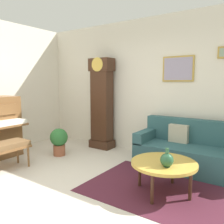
% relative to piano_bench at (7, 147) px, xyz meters
% --- Properties ---
extents(ground_plane, '(6.40, 6.00, 0.10)m').
position_rel_piano_bench_xyz_m(ground_plane, '(1.41, -0.10, -0.46)').
color(ground_plane, beige).
extents(wall_back, '(5.30, 0.13, 2.80)m').
position_rel_piano_bench_xyz_m(wall_back, '(1.43, 2.30, 1.00)').
color(wall_back, silver).
rests_on(wall_back, ground_plane).
extents(area_rug, '(2.10, 1.50, 0.01)m').
position_rel_piano_bench_xyz_m(area_rug, '(2.49, 0.80, -0.40)').
color(area_rug, '#4C1E2D').
rests_on(area_rug, ground_plane).
extents(piano_bench, '(0.42, 0.70, 0.48)m').
position_rel_piano_bench_xyz_m(piano_bench, '(0.00, 0.00, 0.00)').
color(piano_bench, brown).
rests_on(piano_bench, ground_plane).
extents(grandfather_clock, '(0.52, 0.34, 2.03)m').
position_rel_piano_bench_xyz_m(grandfather_clock, '(0.51, 2.02, 0.56)').
color(grandfather_clock, '#3D2316').
rests_on(grandfather_clock, ground_plane).
extents(couch, '(1.90, 0.80, 0.84)m').
position_rel_piano_bench_xyz_m(couch, '(2.62, 1.83, -0.09)').
color(couch, '#2D565B').
rests_on(couch, ground_plane).
extents(coffee_table, '(0.88, 0.88, 0.44)m').
position_rel_piano_bench_xyz_m(coffee_table, '(2.53, 0.73, -0.00)').
color(coffee_table, gold).
rests_on(coffee_table, ground_plane).
extents(green_jug, '(0.17, 0.17, 0.24)m').
position_rel_piano_bench_xyz_m(green_jug, '(2.62, 0.58, 0.12)').
color(green_jug, '#234C33').
rests_on(green_jug, coffee_table).
extents(potted_plant, '(0.36, 0.36, 0.56)m').
position_rel_piano_bench_xyz_m(potted_plant, '(0.13, 1.06, -0.08)').
color(potted_plant, '#935138').
rests_on(potted_plant, ground_plane).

